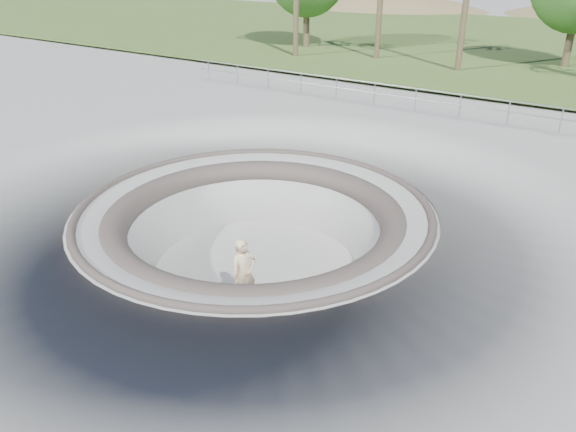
% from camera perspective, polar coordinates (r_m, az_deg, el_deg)
% --- Properties ---
extents(ground, '(180.00, 180.00, 0.00)m').
position_cam_1_polar(ground, '(16.13, -3.41, 0.74)').
color(ground, '#979792').
rests_on(ground, ground).
extents(skate_bowl, '(14.00, 14.00, 4.10)m').
position_cam_1_polar(skate_bowl, '(16.98, -3.25, -4.86)').
color(skate_bowl, '#979792').
rests_on(skate_bowl, ground).
extents(grass_strip, '(180.00, 36.00, 0.12)m').
position_cam_1_polar(grass_strip, '(46.97, 23.15, 15.69)').
color(grass_strip, '#405923').
rests_on(grass_strip, ground).
extents(safety_railing, '(25.00, 0.06, 1.03)m').
position_cam_1_polar(safety_railing, '(25.98, 12.83, 11.48)').
color(safety_railing, gray).
rests_on(safety_railing, ground).
extents(skateboard, '(0.86, 0.43, 0.09)m').
position_cam_1_polar(skateboard, '(15.18, -4.38, -9.02)').
color(skateboard, brown).
rests_on(skateboard, ground).
extents(skater, '(0.69, 0.83, 1.95)m').
position_cam_1_polar(skater, '(14.64, -4.51, -5.83)').
color(skater, beige).
rests_on(skater, skateboard).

